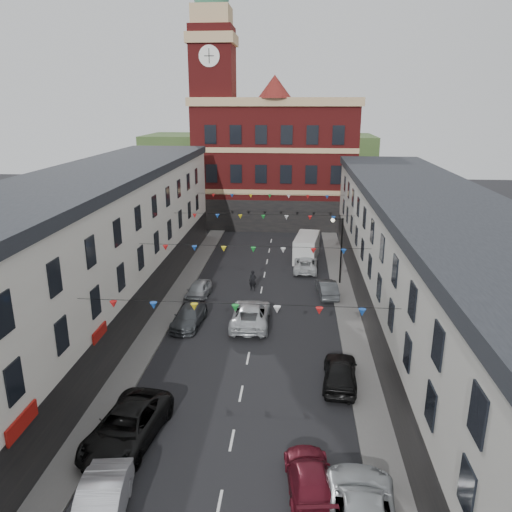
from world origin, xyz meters
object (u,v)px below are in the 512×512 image
(car_right_b, at_px, (362,512))
(car_right_c, at_px, (310,478))
(car_left_d, at_px, (189,316))
(moving_car, at_px, (251,314))
(car_left_b, at_px, (100,508))
(car_left_e, at_px, (198,290))
(car_right_f, at_px, (306,264))
(pedestrian, at_px, (253,281))
(car_right_d, at_px, (340,372))
(car_left_c, at_px, (127,426))
(white_van, at_px, (307,247))
(car_right_e, at_px, (327,288))
(street_lamp, at_px, (339,242))

(car_right_b, xyz_separation_m, car_right_c, (-1.90, 1.79, -0.14))
(car_left_d, xyz_separation_m, moving_car, (4.41, 0.41, 0.13))
(car_left_b, relative_size, car_left_e, 1.21)
(car_right_b, relative_size, car_right_f, 1.19)
(car_left_e, xyz_separation_m, pedestrian, (4.31, 2.14, 0.20))
(car_left_b, bearing_deg, car_right_b, -4.46)
(car_left_e, height_order, car_right_d, car_right_d)
(car_left_c, bearing_deg, car_right_d, 37.11)
(car_left_b, distance_m, car_right_d, 14.54)
(car_left_c, relative_size, pedestrian, 3.34)
(car_left_b, xyz_separation_m, car_left_c, (-0.62, 4.89, 0.02))
(car_left_e, height_order, white_van, white_van)
(car_left_d, height_order, car_right_e, car_right_e)
(car_left_b, distance_m, moving_car, 18.82)
(car_right_b, relative_size, moving_car, 0.99)
(moving_car, bearing_deg, car_right_e, -134.41)
(car_right_e, relative_size, car_right_f, 0.86)
(street_lamp, relative_size, car_left_c, 1.02)
(street_lamp, bearing_deg, pedestrian, -163.63)
(car_right_f, bearing_deg, car_left_d, 58.47)
(street_lamp, distance_m, car_right_b, 26.95)
(street_lamp, height_order, car_right_d, street_lamp)
(car_right_d, distance_m, white_van, 23.99)
(car_right_d, relative_size, car_right_e, 1.14)
(white_van, distance_m, pedestrian, 10.58)
(pedestrian, bearing_deg, car_right_b, -64.12)
(car_left_e, distance_m, car_right_f, 11.80)
(car_left_c, relative_size, car_right_f, 1.23)
(car_right_b, relative_size, car_right_c, 1.26)
(car_right_f, xyz_separation_m, moving_car, (-4.13, -12.46, 0.14))
(car_left_b, bearing_deg, car_right_d, 39.68)
(car_right_c, xyz_separation_m, white_van, (0.37, 32.30, 0.56))
(car_left_b, distance_m, car_right_e, 26.34)
(car_left_e, height_order, car_right_f, car_left_e)
(street_lamp, bearing_deg, car_left_d, -140.19)
(car_left_c, bearing_deg, car_right_c, -8.63)
(car_left_e, bearing_deg, white_van, 57.33)
(car_left_b, height_order, car_left_d, car_left_b)
(car_left_e, height_order, moving_car, moving_car)
(street_lamp, distance_m, car_left_d, 15.01)
(car_right_f, relative_size, pedestrian, 2.72)
(car_right_d, bearing_deg, pedestrian, -62.09)
(pedestrian, bearing_deg, car_right_c, -67.58)
(car_right_d, bearing_deg, car_left_c, 33.96)
(car_left_d, relative_size, pedestrian, 2.64)
(car_left_c, bearing_deg, pedestrian, 86.14)
(car_right_b, bearing_deg, white_van, -84.79)
(car_right_c, bearing_deg, car_left_d, -68.31)
(car_right_b, distance_m, pedestrian, 25.39)
(car_left_b, distance_m, car_left_e, 23.09)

